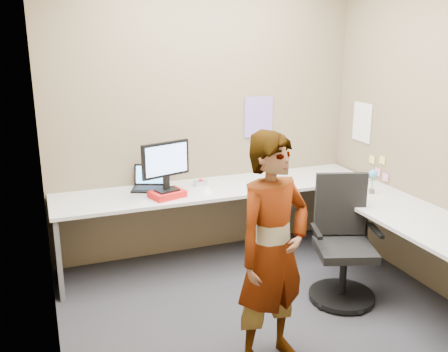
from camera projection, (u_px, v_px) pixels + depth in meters
name	position (u px, v px, depth m)	size (l,w,h in m)	color
ground	(260.00, 310.00, 3.92)	(3.00, 3.00, 0.00)	black
wall_back	(205.00, 115.00, 4.71)	(3.00, 3.00, 0.00)	brown
wall_right	(431.00, 128.00, 4.06)	(2.70, 2.70, 0.00)	brown
wall_left	(41.00, 160.00, 3.03)	(2.70, 2.70, 0.00)	brown
desk	(289.00, 216.00, 4.25)	(2.98, 2.58, 0.73)	#BCBCBC
paper_ream	(167.00, 194.00, 4.30)	(0.28, 0.21, 0.06)	red
monitor	(166.00, 162.00, 4.23)	(0.44, 0.19, 0.43)	black
laptop	(149.00, 183.00, 4.53)	(0.36, 0.33, 0.21)	black
trackball_mouse	(201.00, 183.00, 4.62)	(0.12, 0.08, 0.07)	#B7B7BC
origami	(207.00, 189.00, 4.42)	(0.10, 0.10, 0.06)	white
stapler	(355.00, 183.00, 4.61)	(0.15, 0.04, 0.06)	black
flower	(373.00, 178.00, 4.37)	(0.07, 0.07, 0.22)	brown
calendar_purple	(259.00, 117.00, 4.90)	(0.30, 0.01, 0.40)	#846BB7
calendar_white	(362.00, 122.00, 4.89)	(0.01, 0.28, 0.38)	white
sticky_note_a	(382.00, 160.00, 4.66)	(0.01, 0.07, 0.07)	#F2E059
sticky_note_b	(378.00, 172.00, 4.74)	(0.01, 0.07, 0.07)	pink
sticky_note_c	(386.00, 177.00, 4.64)	(0.01, 0.07, 0.07)	pink
sticky_note_d	(372.00, 159.00, 4.80)	(0.01, 0.07, 0.07)	#F2E059
office_chair	(342.00, 251.00, 4.01)	(0.57, 0.56, 1.00)	black
person	(273.00, 252.00, 3.14)	(0.56, 0.37, 1.54)	#999399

